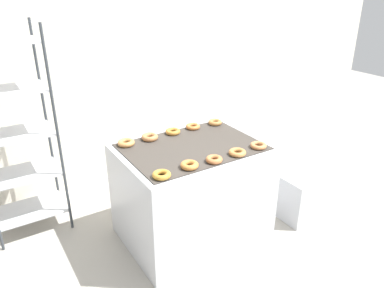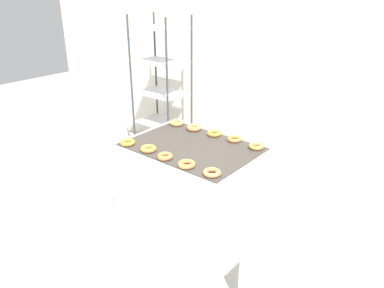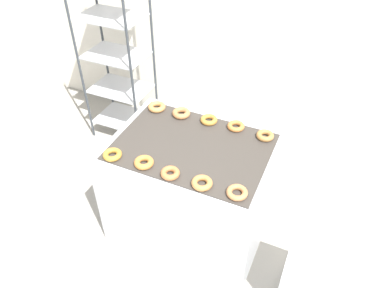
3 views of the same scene
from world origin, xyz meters
name	(u,v)px [view 3 (image 3 of 3)]	position (x,y,z in m)	size (l,w,h in m)	color
wall_back	(256,11)	(0.00, 2.12, 1.40)	(8.00, 0.05, 2.80)	silver
fryer_machine	(192,188)	(0.00, 0.70, 0.44)	(1.20, 0.90, 0.89)	#B7BABF
baking_rack_cart	(116,55)	(-1.22, 1.59, 0.95)	(0.63, 0.45, 1.88)	#33383D
glaze_bin	(308,283)	(1.03, 0.39, 0.22)	(0.37, 0.39, 0.45)	#B7BABF
donut_near_leftmost	(112,155)	(-0.46, 0.37, 0.91)	(0.13, 0.13, 0.04)	#B07C2C
donut_near_left	(144,162)	(-0.22, 0.38, 0.91)	(0.14, 0.14, 0.04)	#BD7534
donut_near_center	(170,173)	(-0.01, 0.37, 0.91)	(0.13, 0.13, 0.04)	#B16839
donut_near_right	(202,183)	(0.22, 0.37, 0.91)	(0.14, 0.14, 0.04)	#B6763D
donut_near_rightmost	(237,192)	(0.45, 0.38, 0.91)	(0.14, 0.14, 0.04)	#B97544
donut_far_leftmost	(157,107)	(-0.46, 1.01, 0.91)	(0.14, 0.14, 0.04)	#BC7F44
donut_far_left	(181,113)	(-0.24, 1.01, 0.91)	(0.14, 0.14, 0.04)	#AE7141
donut_far_center	(209,120)	(0.00, 1.02, 0.91)	(0.13, 0.13, 0.04)	#B2762E
donut_far_right	(236,126)	(0.22, 1.03, 0.91)	(0.13, 0.13, 0.04)	#BC6E34
donut_far_rightmost	(265,136)	(0.46, 1.01, 0.91)	(0.13, 0.13, 0.04)	#A9723A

